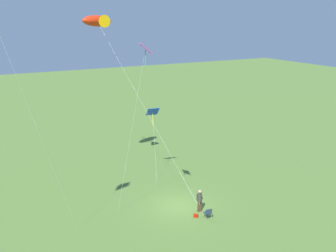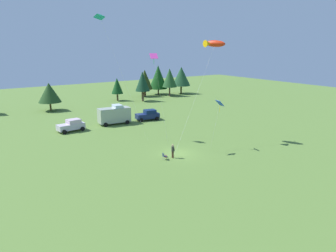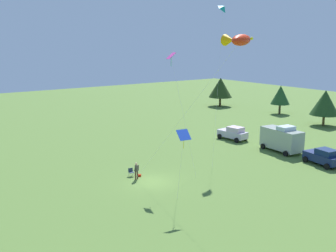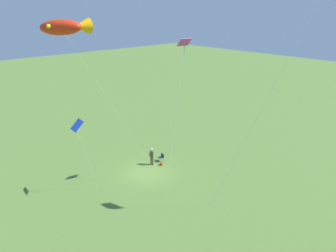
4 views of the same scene
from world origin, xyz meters
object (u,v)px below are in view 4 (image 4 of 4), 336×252
at_px(kite_diamond_blue, 77,127).
at_px(folding_chair, 161,157).
at_px(kite_large_fish, 66,27).
at_px(backpack_on_grass, 161,164).
at_px(kite_diamond_rainbow, 184,47).
at_px(person_kite_flyer, 152,155).

bearing_deg(kite_diamond_blue, folding_chair, -179.73).
relative_size(folding_chair, kite_large_fish, 0.06).
bearing_deg(folding_chair, backpack_on_grass, 52.10).
bearing_deg(kite_diamond_rainbow, person_kite_flyer, -91.22).
xyz_separation_m(kite_large_fish, kite_diamond_blue, (-1.98, -3.83, -7.65)).
distance_m(person_kite_flyer, folding_chair, 1.32).
bearing_deg(person_kite_flyer, kite_large_fish, 20.10).
height_order(folding_chair, kite_large_fish, kite_large_fish).
xyz_separation_m(backpack_on_grass, kite_diamond_blue, (8.07, -0.58, 5.81)).
relative_size(folding_chair, kite_diamond_rainbow, 0.07).
distance_m(backpack_on_grass, kite_diamond_blue, 9.96).
height_order(folding_chair, kite_diamond_rainbow, kite_diamond_rainbow).
distance_m(person_kite_flyer, kite_diamond_rainbow, 11.49).
bearing_deg(kite_diamond_blue, backpack_on_grass, 175.86).
distance_m(kite_large_fish, kite_diamond_blue, 8.78).
distance_m(person_kite_flyer, backpack_on_grass, 1.27).
bearing_deg(person_kite_flyer, kite_diamond_rainbow, 86.34).
distance_m(folding_chair, kite_diamond_blue, 10.26).
xyz_separation_m(folding_chair, kite_diamond_rainbow, (1.30, 4.18, 11.21)).
relative_size(folding_chair, kite_diamond_blue, 0.13).
bearing_deg(folding_chair, kite_diamond_rainbow, 80.35).
xyz_separation_m(person_kite_flyer, folding_chair, (-1.21, 0.06, -0.53)).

